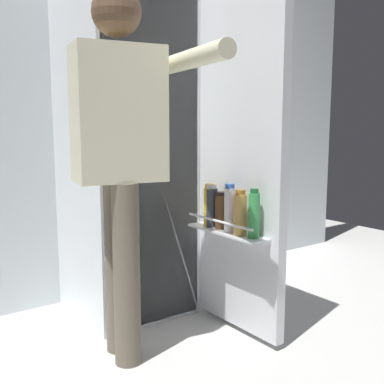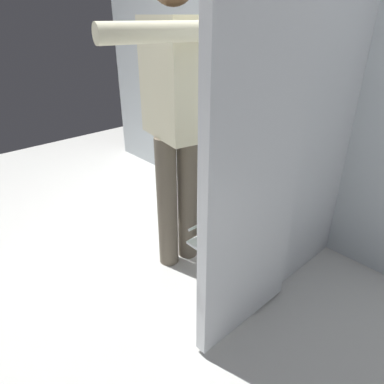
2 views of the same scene
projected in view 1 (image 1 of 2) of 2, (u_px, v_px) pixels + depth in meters
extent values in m
plane|color=silver|center=(182.00, 342.00, 2.31)|extent=(6.14, 6.14, 0.00)
cube|color=silver|center=(96.00, 81.00, 2.84)|extent=(4.40, 0.10, 2.67)
cube|color=silver|center=(125.00, 156.00, 2.62)|extent=(0.60, 0.61, 1.79)
cube|color=white|center=(153.00, 160.00, 2.38)|extent=(0.56, 0.01, 1.75)
cube|color=white|center=(149.00, 170.00, 2.43)|extent=(0.52, 0.09, 0.01)
cube|color=silver|center=(240.00, 162.00, 2.33)|extent=(0.05, 0.60, 1.71)
cube|color=white|center=(227.00, 232.00, 2.33)|extent=(0.12, 0.50, 0.01)
cylinder|color=silver|center=(219.00, 221.00, 2.29)|extent=(0.01, 0.48, 0.01)
cylinder|color=tan|center=(240.00, 215.00, 2.23)|extent=(0.06, 0.06, 0.20)
cylinder|color=#996623|center=(241.00, 192.00, 2.22)|extent=(0.05, 0.05, 0.02)
cylinder|color=green|center=(254.00, 216.00, 2.17)|extent=(0.05, 0.05, 0.21)
cylinder|color=#195B28|center=(254.00, 191.00, 2.15)|extent=(0.04, 0.04, 0.02)
cylinder|color=brown|center=(221.00, 212.00, 2.37)|extent=(0.06, 0.06, 0.17)
cylinder|color=black|center=(221.00, 194.00, 2.36)|extent=(0.05, 0.05, 0.02)
cylinder|color=gold|center=(210.00, 207.00, 2.43)|extent=(0.07, 0.07, 0.20)
cylinder|color=#BC8419|center=(210.00, 186.00, 2.41)|extent=(0.05, 0.05, 0.02)
cylinder|color=#333842|center=(211.00, 208.00, 2.42)|extent=(0.07, 0.07, 0.20)
cylinder|color=silver|center=(211.00, 186.00, 2.40)|extent=(0.06, 0.06, 0.02)
cylinder|color=white|center=(230.00, 210.00, 2.30)|extent=(0.05, 0.05, 0.22)
cylinder|color=#335BB2|center=(230.00, 186.00, 2.28)|extent=(0.05, 0.05, 0.02)
cylinder|color=#4C7F3D|center=(125.00, 163.00, 2.34)|extent=(0.09, 0.09, 0.08)
cylinder|color=#665B4C|center=(118.00, 267.00, 2.18)|extent=(0.12, 0.12, 0.82)
cylinder|color=#665B4C|center=(127.00, 275.00, 2.06)|extent=(0.12, 0.12, 0.82)
cube|color=beige|center=(119.00, 115.00, 2.02)|extent=(0.42, 0.29, 0.58)
sphere|color=brown|center=(116.00, 12.00, 1.96)|extent=(0.21, 0.21, 0.21)
cylinder|color=beige|center=(107.00, 120.00, 2.19)|extent=(0.08, 0.08, 0.55)
cylinder|color=beige|center=(195.00, 58.00, 1.93)|extent=(0.18, 0.55, 0.08)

